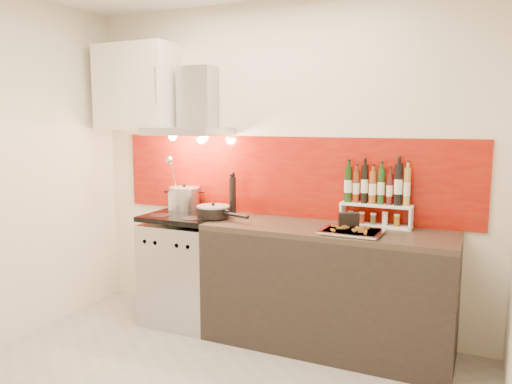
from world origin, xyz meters
The scene contains 13 objects.
back_wall centered at (0.00, 1.40, 1.30)m, with size 3.40×0.02×2.60m, color silver.
backsplash centered at (0.05, 1.39, 1.22)m, with size 3.00×0.02×0.64m, color #7B0607.
range_stove centered at (-0.70, 1.10, 0.44)m, with size 0.60×0.60×0.91m.
counter centered at (0.50, 1.10, 0.45)m, with size 1.80×0.60×0.90m.
range_hood centered at (-0.70, 1.24, 1.74)m, with size 0.62×0.50×0.61m.
upper_cabinet centered at (-1.25, 1.22, 1.95)m, with size 0.70×0.35×0.72m, color white.
stock_pot centered at (-0.83, 1.28, 1.01)m, with size 0.26×0.26×0.23m.
saute_pan centered at (-0.41, 1.05, 0.96)m, with size 0.49×0.26×0.12m.
utensil_jar centered at (-0.89, 1.20, 1.04)m, with size 0.10×0.15×0.47m.
pepper_mill centered at (-0.35, 1.25, 1.07)m, with size 0.06×0.06×0.35m.
step_shelf centered at (0.80, 1.29, 1.11)m, with size 0.51×0.14×0.47m.
caddy_box centered at (0.65, 1.11, 0.96)m, with size 0.14×0.06×0.12m, color black.
baking_tray centered at (0.70, 0.99, 0.92)m, with size 0.42×0.33×0.03m.
Camera 1 is at (1.51, -2.31, 1.66)m, focal length 35.00 mm.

